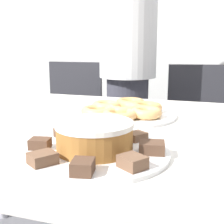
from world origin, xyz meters
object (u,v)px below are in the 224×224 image
object	(u,v)px
office_chair_left	(68,130)
plate_cake	(95,152)
plate_donuts	(123,115)
frosted_cake	(95,136)
office_chair_right	(200,142)
person_standing	(128,68)

from	to	relation	value
office_chair_left	plate_cake	xyz separation A→B (m)	(0.68, -1.24, 0.34)
plate_cake	plate_donuts	world-z (taller)	same
frosted_cake	plate_donuts	bearing A→B (deg)	96.51
office_chair_right	plate_cake	xyz separation A→B (m)	(-0.21, -1.24, 0.34)
office_chair_right	plate_donuts	distance (m)	0.93
plate_donuts	frosted_cake	world-z (taller)	frosted_cake
plate_cake	plate_donuts	bearing A→B (deg)	96.51
office_chair_left	person_standing	bearing A→B (deg)	-14.29
person_standing	plate_cake	xyz separation A→B (m)	(0.23, -1.14, -0.11)
office_chair_right	frosted_cake	bearing A→B (deg)	-111.61
person_standing	plate_donuts	size ratio (longest dim) A/B	4.21
plate_cake	plate_donuts	size ratio (longest dim) A/B	0.93
office_chair_left	plate_donuts	xyz separation A→B (m)	(0.64, -0.83, 0.34)
office_chair_left	office_chair_right	bearing A→B (deg)	-1.84
office_chair_right	plate_donuts	xyz separation A→B (m)	(-0.26, -0.83, 0.34)
person_standing	plate_cake	bearing A→B (deg)	-78.65
plate_donuts	frosted_cake	size ratio (longest dim) A/B	2.08
person_standing	plate_cake	distance (m)	1.17
person_standing	office_chair_right	distance (m)	0.64
office_chair_right	plate_donuts	size ratio (longest dim) A/B	2.26
plate_donuts	office_chair_right	bearing A→B (deg)	72.68
plate_cake	office_chair_right	bearing A→B (deg)	80.37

